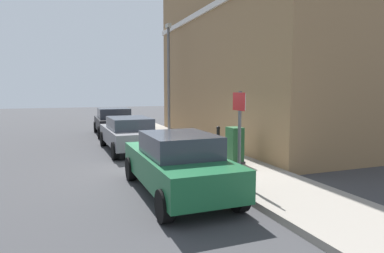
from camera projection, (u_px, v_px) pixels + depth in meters
The scene contains 10 objects.
ground at pixel (162, 170), 10.45m from camera, with size 80.00×80.00×0.00m, color #38383A.
sidewalk at pixel (169, 138), 16.74m from camera, with size 2.30×30.00×0.15m, color gray.
corner_building at pixel (266, 38), 16.30m from camera, with size 6.68×12.85×10.00m.
car_green at pixel (177, 163), 7.99m from camera, with size 1.84×4.32×1.48m.
car_grey at pixel (129, 133), 13.69m from camera, with size 1.95×4.36×1.38m.
car_black at pixel (114, 121), 18.69m from camera, with size 2.01×3.93×1.47m.
utility_cabinet at pixel (235, 146), 10.76m from camera, with size 0.46×0.61×1.15m.
bollard_near_cabinet at pixel (218, 139), 12.14m from camera, with size 0.14×0.14×1.04m.
street_sign at pixel (239, 123), 8.29m from camera, with size 0.08×0.60×2.30m.
lamppost at pixel (169, 74), 17.65m from camera, with size 0.20×0.44×5.72m.
Camera 1 is at (-2.77, -9.90, 2.49)m, focal length 31.53 mm.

